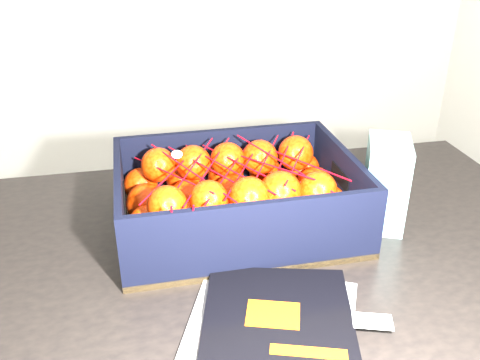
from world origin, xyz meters
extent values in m
cube|color=black|center=(0.34, 0.14, 0.73)|extent=(1.21, 0.81, 0.04)
cylinder|color=black|center=(-0.21, 0.49, 0.35)|extent=(0.06, 0.06, 0.71)
cylinder|color=black|center=(0.89, 0.49, 0.35)|extent=(0.06, 0.06, 0.71)
cube|color=#B5B4B1|center=(0.30, -0.06, 0.75)|extent=(0.30, 0.34, 0.01)
cube|color=#B5B4B1|center=(0.32, -0.06, 0.76)|extent=(0.31, 0.34, 0.01)
cube|color=black|center=(0.32, -0.06, 0.77)|extent=(0.27, 0.32, 0.01)
cube|color=orange|center=(0.33, -0.03, 0.77)|extent=(0.09, 0.08, 0.00)
cube|color=white|center=(0.46, -0.07, 0.77)|extent=(0.06, 0.05, 0.00)
cube|color=orange|center=(0.35, -0.11, 0.77)|extent=(0.10, 0.05, 0.00)
cube|color=brown|center=(0.33, 0.24, 0.76)|extent=(0.43, 0.32, 0.01)
cube|color=black|center=(0.33, 0.40, 0.82)|extent=(0.43, 0.01, 0.13)
cube|color=black|center=(0.33, 0.09, 0.82)|extent=(0.43, 0.01, 0.13)
cube|color=black|center=(0.12, 0.24, 0.82)|extent=(0.01, 0.30, 0.13)
cube|color=black|center=(0.54, 0.24, 0.82)|extent=(0.01, 0.30, 0.13)
sphere|color=red|center=(0.16, 0.13, 0.80)|extent=(0.07, 0.07, 0.07)
sphere|color=red|center=(0.16, 0.20, 0.80)|extent=(0.07, 0.07, 0.07)
sphere|color=red|center=(0.17, 0.28, 0.80)|extent=(0.07, 0.07, 0.07)
sphere|color=red|center=(0.16, 0.36, 0.80)|extent=(0.07, 0.07, 0.07)
sphere|color=red|center=(0.25, 0.13, 0.80)|extent=(0.07, 0.07, 0.07)
sphere|color=red|center=(0.25, 0.20, 0.80)|extent=(0.07, 0.07, 0.07)
sphere|color=red|center=(0.25, 0.28, 0.80)|extent=(0.07, 0.07, 0.07)
sphere|color=red|center=(0.25, 0.36, 0.80)|extent=(0.07, 0.07, 0.07)
sphere|color=red|center=(0.33, 0.13, 0.80)|extent=(0.07, 0.07, 0.07)
sphere|color=red|center=(0.33, 0.20, 0.80)|extent=(0.07, 0.07, 0.07)
sphere|color=red|center=(0.33, 0.28, 0.80)|extent=(0.07, 0.07, 0.07)
sphere|color=red|center=(0.33, 0.36, 0.80)|extent=(0.07, 0.07, 0.07)
sphere|color=red|center=(0.42, 0.13, 0.80)|extent=(0.07, 0.07, 0.07)
sphere|color=red|center=(0.42, 0.20, 0.80)|extent=(0.07, 0.07, 0.07)
sphere|color=red|center=(0.42, 0.28, 0.80)|extent=(0.07, 0.07, 0.07)
sphere|color=red|center=(0.42, 0.36, 0.80)|extent=(0.07, 0.07, 0.07)
sphere|color=red|center=(0.50, 0.13, 0.80)|extent=(0.07, 0.07, 0.07)
sphere|color=red|center=(0.49, 0.20, 0.80)|extent=(0.07, 0.07, 0.07)
sphere|color=red|center=(0.50, 0.28, 0.80)|extent=(0.07, 0.07, 0.07)
sphere|color=red|center=(0.50, 0.36, 0.80)|extent=(0.07, 0.07, 0.07)
sphere|color=red|center=(0.20, 0.17, 0.85)|extent=(0.07, 0.07, 0.07)
sphere|color=red|center=(0.20, 0.32, 0.85)|extent=(0.07, 0.07, 0.07)
sphere|color=red|center=(0.27, 0.17, 0.85)|extent=(0.06, 0.06, 0.06)
sphere|color=red|center=(0.26, 0.32, 0.85)|extent=(0.07, 0.07, 0.07)
sphere|color=red|center=(0.34, 0.16, 0.85)|extent=(0.07, 0.07, 0.07)
sphere|color=red|center=(0.33, 0.32, 0.85)|extent=(0.07, 0.07, 0.07)
sphere|color=red|center=(0.39, 0.17, 0.85)|extent=(0.07, 0.07, 0.07)
sphere|color=red|center=(0.39, 0.31, 0.85)|extent=(0.07, 0.07, 0.07)
sphere|color=red|center=(0.46, 0.16, 0.85)|extent=(0.07, 0.07, 0.07)
sphere|color=red|center=(0.47, 0.32, 0.85)|extent=(0.07, 0.07, 0.07)
cylinder|color=red|center=(0.21, 0.25, 0.87)|extent=(0.12, 0.22, 0.03)
cylinder|color=red|center=(0.25, 0.24, 0.88)|extent=(0.12, 0.22, 0.02)
cylinder|color=red|center=(0.28, 0.25, 0.87)|extent=(0.12, 0.22, 0.00)
cylinder|color=red|center=(0.31, 0.24, 0.87)|extent=(0.12, 0.22, 0.01)
cylinder|color=red|center=(0.35, 0.25, 0.87)|extent=(0.12, 0.22, 0.00)
cylinder|color=red|center=(0.38, 0.24, 0.87)|extent=(0.12, 0.22, 0.03)
cylinder|color=red|center=(0.41, 0.24, 0.88)|extent=(0.12, 0.22, 0.03)
cylinder|color=red|center=(0.45, 0.25, 0.87)|extent=(0.12, 0.22, 0.01)
cylinder|color=red|center=(0.21, 0.24, 0.87)|extent=(0.12, 0.22, 0.01)
cylinder|color=red|center=(0.25, 0.25, 0.87)|extent=(0.12, 0.22, 0.02)
cylinder|color=red|center=(0.28, 0.25, 0.87)|extent=(0.12, 0.22, 0.02)
cylinder|color=red|center=(0.31, 0.24, 0.87)|extent=(0.12, 0.22, 0.01)
cylinder|color=red|center=(0.35, 0.25, 0.87)|extent=(0.12, 0.22, 0.01)
cylinder|color=red|center=(0.38, 0.24, 0.87)|extent=(0.12, 0.22, 0.02)
cylinder|color=red|center=(0.41, 0.25, 0.87)|extent=(0.12, 0.22, 0.03)
cylinder|color=red|center=(0.45, 0.24, 0.88)|extent=(0.12, 0.22, 0.01)
cylinder|color=red|center=(0.20, 0.10, 0.85)|extent=(0.00, 0.03, 0.09)
cylinder|color=red|center=(0.23, 0.10, 0.85)|extent=(0.01, 0.04, 0.08)
cube|color=white|center=(0.60, 0.20, 0.83)|extent=(0.11, 0.13, 0.16)
camera|label=1|loc=(0.16, -0.58, 1.27)|focal=39.10mm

